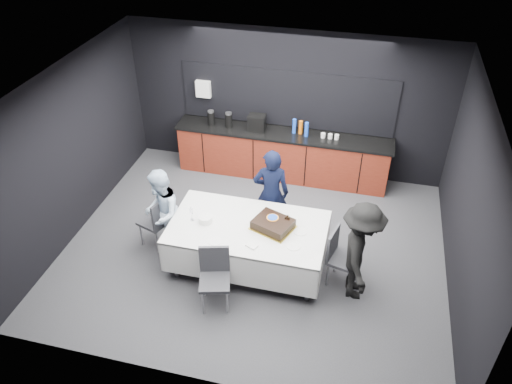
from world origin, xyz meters
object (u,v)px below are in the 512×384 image
at_px(chair_left, 158,219).
at_px(chair_right, 339,254).
at_px(party_table, 248,233).
at_px(chair_near, 215,273).
at_px(person_center, 271,193).
at_px(person_left, 162,213).
at_px(champagne_flute, 191,212).
at_px(plate_stack, 205,219).
at_px(cake_assembly, 273,224).
at_px(person_right, 360,252).

xyz_separation_m(chair_left, chair_right, (2.88, -0.12, 0.00)).
bearing_deg(chair_left, chair_right, -2.29).
xyz_separation_m(party_table, chair_near, (-0.27, -0.81, -0.11)).
height_order(person_center, person_left, person_center).
height_order(champagne_flute, person_center, person_center).
xyz_separation_m(party_table, chair_left, (-1.51, 0.11, -0.11)).
bearing_deg(plate_stack, cake_assembly, 5.96).
distance_m(chair_right, person_center, 1.51).
bearing_deg(person_center, person_right, 134.37).
height_order(cake_assembly, chair_left, cake_assembly).
xyz_separation_m(chair_right, person_right, (0.29, -0.18, 0.25)).
bearing_deg(cake_assembly, chair_left, 178.04).
bearing_deg(cake_assembly, chair_near, -126.46).
relative_size(party_table, cake_assembly, 3.31).
relative_size(person_left, person_right, 0.93).
bearing_deg(plate_stack, person_right, -3.06).
distance_m(person_center, person_left, 1.75).
bearing_deg(plate_stack, chair_right, 1.55).
bearing_deg(chair_left, champagne_flute, -14.83).
relative_size(champagne_flute, chair_near, 0.24).
bearing_deg(chair_near, champagne_flute, 127.86).
bearing_deg(person_center, party_table, 68.59).
relative_size(plate_stack, person_right, 0.13).
xyz_separation_m(plate_stack, chair_near, (0.37, -0.76, -0.30)).
bearing_deg(plate_stack, chair_left, 169.01).
relative_size(chair_near, person_left, 0.63).
height_order(party_table, chair_left, chair_left).
height_order(plate_stack, person_center, person_center).
distance_m(chair_left, person_left, 0.24).
relative_size(chair_right, person_center, 0.58).
xyz_separation_m(champagne_flute, chair_near, (0.58, -0.75, -0.40)).
bearing_deg(cake_assembly, person_center, 104.34).
bearing_deg(person_left, chair_left, -135.11).
bearing_deg(chair_near, chair_right, 26.33).
bearing_deg(chair_near, chair_left, 143.34).
relative_size(champagne_flute, chair_left, 0.24).
distance_m(cake_assembly, person_center, 0.84).
relative_size(cake_assembly, chair_near, 0.76).
distance_m(champagne_flute, person_right, 2.51).
bearing_deg(cake_assembly, plate_stack, -174.04).
relative_size(cake_assembly, plate_stack, 3.43).
bearing_deg(plate_stack, party_table, 4.97).
bearing_deg(person_left, chair_right, 72.81).
height_order(party_table, person_right, person_right).
bearing_deg(person_left, person_center, 101.47).
relative_size(champagne_flute, chair_right, 0.24).
bearing_deg(chair_right, person_right, -31.67).
distance_m(cake_assembly, champagne_flute, 1.23).
xyz_separation_m(chair_right, chair_near, (-1.64, -0.81, 0.00)).
bearing_deg(chair_right, party_table, 179.94).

